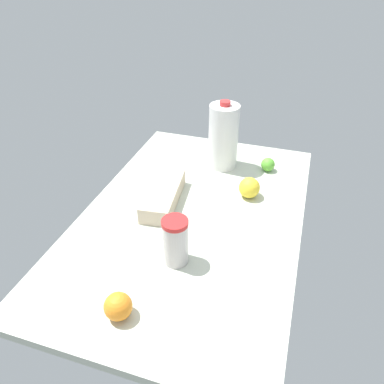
{
  "coord_description": "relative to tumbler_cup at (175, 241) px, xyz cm",
  "views": [
    {
      "loc": [
        -100.02,
        -31.97,
        85.62
      ],
      "look_at": [
        0.0,
        0.0,
        13.0
      ],
      "focal_mm": 35.0,
      "sensor_mm": 36.0,
      "label": 1
    }
  ],
  "objects": [
    {
      "name": "milk_jug",
      "position": [
        60.16,
        0.48,
        5.85
      ],
      "size": [
        12.28,
        12.28,
        28.94
      ],
      "color": "white",
      "rests_on": "countertop"
    },
    {
      "name": "tumbler_cup",
      "position": [
        0.0,
        0.0,
        0.0
      ],
      "size": [
        7.89,
        7.89,
        15.59
      ],
      "color": "beige",
      "rests_on": "countertop"
    },
    {
      "name": "egg_carton",
      "position": [
        27.2,
        14.69,
        -4.7
      ],
      "size": [
        29.88,
        14.02,
        6.26
      ],
      "primitive_type": "cube",
      "rotation": [
        0.0,
        0.0,
        0.12
      ],
      "color": "beige",
      "rests_on": "countertop"
    },
    {
      "name": "orange_loose",
      "position": [
        -23.62,
        7.29,
        -4.1
      ],
      "size": [
        7.46,
        7.46,
        7.46
      ],
      "primitive_type": "sphere",
      "color": "orange",
      "rests_on": "countertop"
    },
    {
      "name": "lime_by_jug",
      "position": [
        61.75,
        -18.9,
        -4.96
      ],
      "size": [
        5.75,
        5.75,
        5.75
      ],
      "primitive_type": "sphere",
      "color": "#5DB537",
      "rests_on": "countertop"
    },
    {
      "name": "lemon_near_front",
      "position": [
        40.46,
        -14.88,
        -3.86
      ],
      "size": [
        7.95,
        7.95,
        7.95
      ],
      "primitive_type": "sphere",
      "color": "yellow",
      "rests_on": "countertop"
    },
    {
      "name": "countertop",
      "position": [
        22.85,
        2.16,
        -9.33
      ],
      "size": [
        120.0,
        76.0,
        3.0
      ],
      "primitive_type": "cube",
      "color": "beige",
      "rests_on": "ground"
    }
  ]
}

